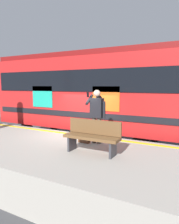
# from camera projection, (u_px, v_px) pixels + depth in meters

# --- Properties ---
(ground_plane) EXTENTS (24.17, 24.17, 0.00)m
(ground_plane) POSITION_uv_depth(u_px,v_px,m) (80.00, 159.00, 8.16)
(ground_plane) COLOR #3D3D3F
(platform) EXTENTS (16.00, 3.77, 1.03)m
(platform) POSITION_uv_depth(u_px,v_px,m) (49.00, 161.00, 6.45)
(platform) COLOR #9E998E
(platform) RESTS_ON ground
(safety_line) EXTENTS (15.68, 0.16, 0.01)m
(safety_line) POSITION_uv_depth(u_px,v_px,m) (76.00, 135.00, 7.77)
(safety_line) COLOR yellow
(safety_line) RESTS_ON platform
(track_rail_near) EXTENTS (20.80, 0.08, 0.16)m
(track_rail_near) POSITION_uv_depth(u_px,v_px,m) (95.00, 148.00, 9.33)
(track_rail_near) COLOR slate
(track_rail_near) RESTS_ON ground
(track_rail_far) EXTENTS (20.80, 0.08, 0.16)m
(track_rail_far) POSITION_uv_depth(u_px,v_px,m) (107.00, 140.00, 10.58)
(track_rail_far) COLOR slate
(track_rail_far) RESTS_ON ground
(train_carriage) EXTENTS (9.08, 2.89, 4.17)m
(train_carriage) POSITION_uv_depth(u_px,v_px,m) (88.00, 91.00, 9.98)
(train_carriage) COLOR red
(train_carriage) RESTS_ON ground
(passenger) EXTENTS (0.57, 0.55, 1.71)m
(passenger) POSITION_uv_depth(u_px,v_px,m) (97.00, 112.00, 6.55)
(passenger) COLOR brown
(passenger) RESTS_ON platform
(handbag) EXTENTS (0.38, 0.34, 0.41)m
(handbag) POSITION_uv_depth(u_px,v_px,m) (84.00, 137.00, 6.68)
(handbag) COLOR #59331E
(handbag) RESTS_ON platform
(bench) EXTENTS (1.56, 0.44, 0.90)m
(bench) POSITION_uv_depth(u_px,v_px,m) (92.00, 135.00, 5.64)
(bench) COLOR brown
(bench) RESTS_ON platform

